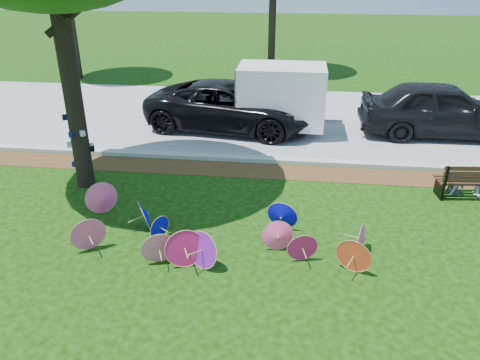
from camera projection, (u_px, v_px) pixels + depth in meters
The scene contains 10 objects.
ground at pixel (202, 265), 9.08m from camera, with size 90.00×90.00×0.00m, color black.
mulch_strip at pixel (233, 170), 13.11m from camera, with size 90.00×1.00×0.01m, color #472D16.
curb at pixel (236, 158), 13.71m from camera, with size 90.00×0.30×0.12m, color #B7B5AD.
street at pixel (250, 117), 17.45m from camera, with size 90.00×8.00×0.01m, color gray.
parasol_pile at pixel (209, 233), 9.46m from camera, with size 6.28×2.36×0.79m.
black_van at pixel (231, 106), 15.94m from camera, with size 2.64×5.72×1.59m, color black.
dark_pickup at pixel (442, 109), 15.27m from camera, with size 2.11×5.25×1.79m, color black.
cargo_trailer at pixel (281, 96), 15.34m from camera, with size 2.80×1.77×2.56m, color white.
park_bench at pixel (472, 179), 11.49m from camera, with size 1.75×0.67×0.91m, color black, non-canonical shape.
person_left at pixel (458, 173), 11.53m from camera, with size 0.42×0.27×1.14m, color #38404D.
Camera 1 is at (1.61, -7.34, 5.40)m, focal length 35.00 mm.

